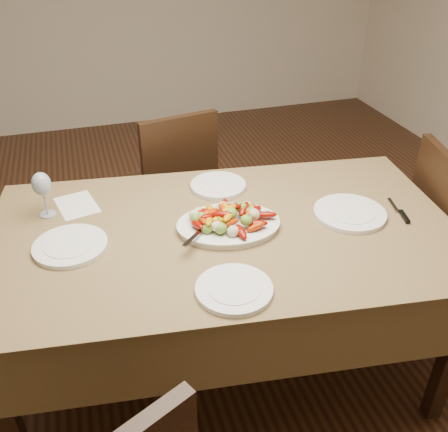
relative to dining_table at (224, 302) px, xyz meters
The scene contains 13 objects.
floor 0.43m from the dining_table, 82.79° to the left, with size 6.00×6.00×0.00m, color #381E11.
dining_table is the anchor object (origin of this frame).
chair_far 0.95m from the dining_table, 92.66° to the left, with size 0.42×0.42×0.95m, color black, non-canonical shape.
serving_platter 0.39m from the dining_table, ahead, with size 0.39×0.29×0.02m, color white.
roasted_vegetables 0.45m from the dining_table, ahead, with size 0.32×0.22×0.09m, color #710A02, non-canonical shape.
serving_spoon 0.43m from the dining_table, 149.69° to the right, with size 0.28×0.06×0.03m, color #9EA0A8, non-canonical shape.
plate_left 0.70m from the dining_table, behind, with size 0.27×0.27×0.02m, color white.
plate_right 0.65m from the dining_table, ahead, with size 0.29×0.29×0.02m, color white.
plate_far 0.52m from the dining_table, 77.51° to the left, with size 0.25×0.25×0.02m, color white.
plate_near 0.54m from the dining_table, 101.81° to the right, with size 0.26×0.26×0.02m, color white.
wine_glass 0.88m from the dining_table, 154.62° to the left, with size 0.08×0.08×0.20m, color #8C99A5, non-canonical shape.
menu_card 0.75m from the dining_table, 146.74° to the left, with size 0.15×0.21×0.00m, color silver.
table_knife 0.83m from the dining_table, ahead, with size 0.02×0.20×0.01m, color #9EA0A8, non-canonical shape.
Camera 1 is at (-0.50, -1.76, 1.84)m, focal length 40.00 mm.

